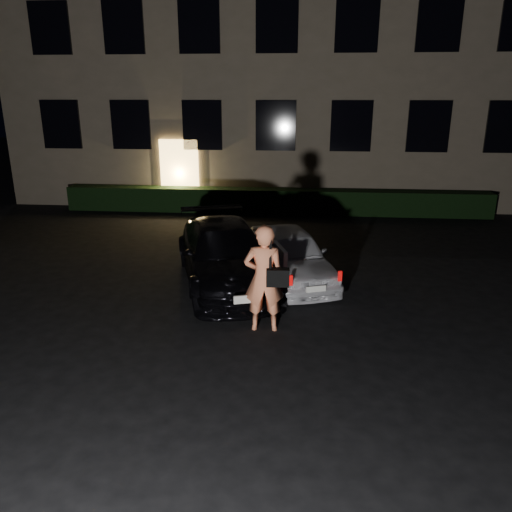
{
  "coord_description": "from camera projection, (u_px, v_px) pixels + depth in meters",
  "views": [
    {
      "loc": [
        0.99,
        -6.99,
        4.09
      ],
      "look_at": [
        0.15,
        2.0,
        1.13
      ],
      "focal_mm": 35.0,
      "sensor_mm": 36.0,
      "label": 1
    }
  ],
  "objects": [
    {
      "name": "hatch",
      "position": [
        290.0,
        255.0,
        11.27
      ],
      "size": [
        2.52,
        3.85,
        1.22
      ],
      "rotation": [
        0.0,
        0.0,
        0.33
      ],
      "color": "white",
      "rests_on": "ground"
    },
    {
      "name": "hedge",
      "position": [
        274.0,
        201.0,
        17.77
      ],
      "size": [
        15.0,
        0.7,
        0.85
      ],
      "primitive_type": "cube",
      "color": "black",
      "rests_on": "ground"
    },
    {
      "name": "sedan",
      "position": [
        226.0,
        254.0,
        11.1
      ],
      "size": [
        3.21,
        4.97,
        1.34
      ],
      "rotation": [
        0.0,
        0.0,
        0.31
      ],
      "color": "black",
      "rests_on": "ground"
    },
    {
      "name": "man",
      "position": [
        264.0,
        278.0,
        8.78
      ],
      "size": [
        0.83,
        0.51,
        1.96
      ],
      "rotation": [
        0.0,
        0.0,
        3.21
      ],
      "color": "#FF8E5E",
      "rests_on": "ground"
    },
    {
      "name": "ground",
      "position": [
        235.0,
        362.0,
        7.97
      ],
      "size": [
        80.0,
        80.0,
        0.0
      ],
      "primitive_type": "plane",
      "color": "black",
      "rests_on": "ground"
    },
    {
      "name": "building",
      "position": [
        282.0,
        44.0,
        20.29
      ],
      "size": [
        20.0,
        8.11,
        12.0
      ],
      "color": "#6B5F4C",
      "rests_on": "ground"
    }
  ]
}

